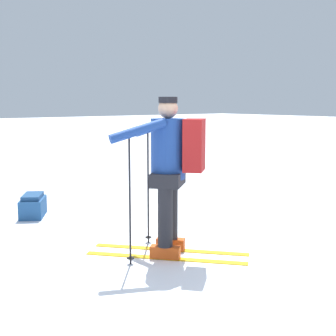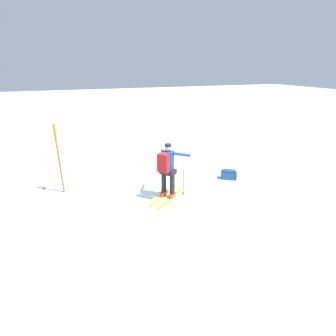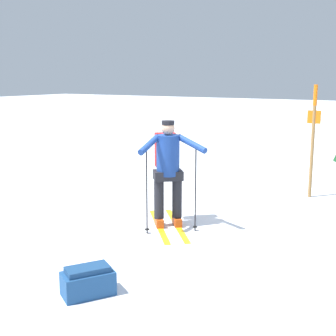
{
  "view_description": "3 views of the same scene",
  "coord_description": "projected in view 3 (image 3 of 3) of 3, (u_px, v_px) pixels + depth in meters",
  "views": [
    {
      "loc": [
        3.41,
        -2.82,
        1.58
      ],
      "look_at": [
        -0.28,
        0.06,
        0.91
      ],
      "focal_mm": 50.0,
      "sensor_mm": 36.0,
      "label": 1
    },
    {
      "loc": [
        2.22,
        6.6,
        3.64
      ],
      "look_at": [
        -0.28,
        0.06,
        0.91
      ],
      "focal_mm": 28.0,
      "sensor_mm": 36.0,
      "label": 2
    },
    {
      "loc": [
        -6.19,
        -3.49,
        2.27
      ],
      "look_at": [
        -0.28,
        0.06,
        0.91
      ],
      "focal_mm": 50.0,
      "sensor_mm": 36.0,
      "label": 3
    }
  ],
  "objects": [
    {
      "name": "skier",
      "position": [
        168.0,
        165.0,
        7.05
      ],
      "size": [
        1.51,
        1.36,
        1.62
      ],
      "color": "gold",
      "rests_on": "ground_plane"
    },
    {
      "name": "trail_marker",
      "position": [
        313.0,
        131.0,
        8.69
      ],
      "size": [
        0.07,
        0.24,
        2.12
      ],
      "color": "olive",
      "rests_on": "ground_plane"
    },
    {
      "name": "dropped_backpack",
      "position": [
        88.0,
        282.0,
        4.9
      ],
      "size": [
        0.61,
        0.54,
        0.31
      ],
      "color": "navy",
      "rests_on": "ground_plane"
    },
    {
      "name": "ground_plane",
      "position": [
        181.0,
        222.0,
        7.41
      ],
      "size": [
        80.0,
        80.0,
        0.0
      ],
      "primitive_type": "plane",
      "color": "white"
    }
  ]
}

